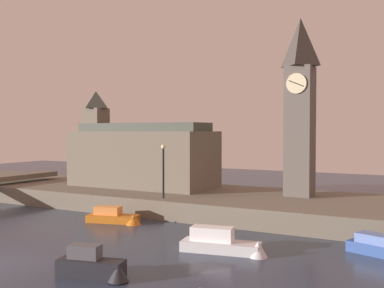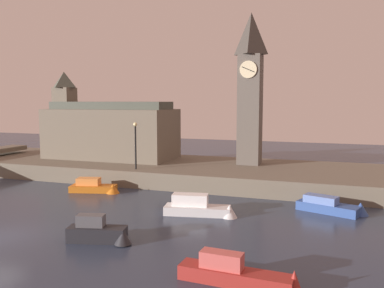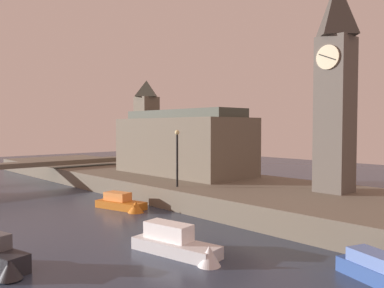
% 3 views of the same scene
% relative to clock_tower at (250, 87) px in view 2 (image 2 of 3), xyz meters
% --- Properties ---
extents(far_embankment, '(70.00, 12.00, 1.50)m').
position_rel_clock_tower_xyz_m(far_embankment, '(-9.95, -1.79, -8.30)').
color(far_embankment, '#6B6051').
rests_on(far_embankment, ground).
extents(clock_tower, '(2.34, 2.38, 14.52)m').
position_rel_clock_tower_xyz_m(clock_tower, '(0.00, 0.00, 0.00)').
color(clock_tower, '#5B544C').
rests_on(clock_tower, far_embankment).
extents(parliament_hall, '(13.80, 6.33, 9.40)m').
position_rel_clock_tower_xyz_m(parliament_hall, '(-15.43, -0.68, -4.53)').
color(parliament_hall, '#6B6051').
rests_on(parliament_hall, far_embankment).
extents(streetlamp, '(0.36, 0.36, 4.25)m').
position_rel_clock_tower_xyz_m(streetlamp, '(-9.13, -6.43, -4.93)').
color(streetlamp, black).
rests_on(streetlamp, far_embankment).
extents(boat_barge_dark, '(3.83, 1.80, 1.47)m').
position_rel_clock_tower_xyz_m(boat_barge_dark, '(-4.09, -20.48, -8.51)').
color(boat_barge_dark, '#232328').
rests_on(boat_barge_dark, ground).
extents(boat_dinghy_red, '(5.35, 1.27, 1.59)m').
position_rel_clock_tower_xyz_m(boat_dinghy_red, '(4.43, -23.09, -8.61)').
color(boat_dinghy_red, maroon).
rests_on(boat_dinghy_red, ground).
extents(boat_ferry_white, '(5.31, 2.24, 1.61)m').
position_rel_clock_tower_xyz_m(boat_ferry_white, '(-0.37, -13.63, -8.58)').
color(boat_ferry_white, silver).
rests_on(boat_ferry_white, ground).
extents(boat_patrol_orange, '(4.75, 2.44, 1.32)m').
position_rel_clock_tower_xyz_m(boat_patrol_orange, '(-10.92, -9.93, -8.66)').
color(boat_patrol_orange, orange).
rests_on(boat_patrol_orange, ground).
extents(boat_tour_blue, '(5.10, 2.74, 1.32)m').
position_rel_clock_tower_xyz_m(boat_tour_blue, '(8.03, -10.10, -8.63)').
color(boat_tour_blue, '#2D4C93').
rests_on(boat_tour_blue, ground).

